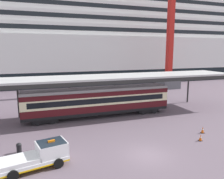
# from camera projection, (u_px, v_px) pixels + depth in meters

# --- Properties ---
(ground_plane) EXTENTS (400.00, 400.00, 0.00)m
(ground_plane) POSITION_uv_depth(u_px,v_px,m) (148.00, 155.00, 19.52)
(ground_plane) COLOR #655562
(cruise_ship) EXTENTS (152.36, 29.25, 33.97)m
(cruise_ship) POSITION_uv_depth(u_px,v_px,m) (121.00, 43.00, 73.78)
(cruise_ship) COLOR black
(cruise_ship) RESTS_ON ground
(platform_canopy) EXTENTS (42.30, 6.39, 5.67)m
(platform_canopy) POSITION_uv_depth(u_px,v_px,m) (98.00, 78.00, 30.45)
(platform_canopy) COLOR silver
(platform_canopy) RESTS_ON ground
(train_carriage) EXTENTS (20.38, 2.81, 4.11)m
(train_carriage) POSITION_uv_depth(u_px,v_px,m) (99.00, 101.00, 30.59)
(train_carriage) COLOR black
(train_carriage) RESTS_ON ground
(service_truck) EXTENTS (5.51, 3.06, 2.02)m
(service_truck) POSITION_uv_depth(u_px,v_px,m) (40.00, 155.00, 17.49)
(service_truck) COLOR white
(service_truck) RESTS_ON ground
(traffic_cone_near) EXTENTS (0.36, 0.36, 0.67)m
(traffic_cone_near) POSITION_uv_depth(u_px,v_px,m) (200.00, 138.00, 22.64)
(traffic_cone_near) COLOR black
(traffic_cone_near) RESTS_ON ground
(traffic_cone_mid) EXTENTS (0.36, 0.36, 0.76)m
(traffic_cone_mid) POSITION_uv_depth(u_px,v_px,m) (203.00, 130.00, 24.78)
(traffic_cone_mid) COLOR black
(traffic_cone_mid) RESTS_ON ground
(dockside_crane) EXTENTS (15.06, 4.40, 65.58)m
(dockside_crane) POSITION_uv_depth(u_px,v_px,m) (174.00, 1.00, 51.65)
(dockside_crane) COLOR #595960
(dockside_crane) RESTS_ON ground
(quay_bollard) EXTENTS (0.48, 0.48, 0.96)m
(quay_bollard) POSITION_uv_depth(u_px,v_px,m) (19.00, 147.00, 19.92)
(quay_bollard) COLOR black
(quay_bollard) RESTS_ON ground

